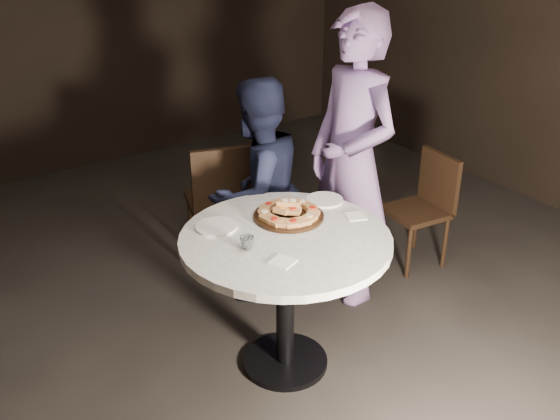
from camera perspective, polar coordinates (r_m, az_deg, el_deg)
name	(u,v)px	position (r m, az deg, el deg)	size (l,w,h in m)	color
floor	(288,345)	(3.81, 0.76, -12.20)	(7.00, 7.00, 0.00)	black
table	(285,262)	(3.29, 0.50, -4.76)	(1.40, 1.40, 0.83)	black
serving_board	(289,216)	(3.40, 0.79, -0.55)	(0.39, 0.39, 0.02)	black
focaccia_pile	(289,210)	(3.38, 0.79, -0.04)	(0.34, 0.34, 0.09)	#AE7643
plate_left	(216,227)	(3.31, -5.84, -1.51)	(0.22, 0.22, 0.01)	white
plate_right	(325,200)	(3.60, 4.10, 0.94)	(0.21, 0.21, 0.01)	white
water_glass	(247,243)	(3.09, -3.03, -3.01)	(0.07, 0.07, 0.07)	silver
napkin_near	(282,262)	(2.98, 0.23, -4.75)	(0.11, 0.11, 0.01)	white
napkin_far	(356,216)	(3.44, 6.94, -0.55)	(0.10, 0.10, 0.01)	white
chair_far	(222,198)	(4.31, -5.28, 1.14)	(0.57, 0.58, 0.95)	black
chair_right	(425,201)	(4.54, 13.15, 0.77)	(0.44, 0.42, 0.81)	black
diner_navy	(257,192)	(3.94, -2.14, 1.65)	(0.71, 0.55, 1.46)	black
diner_teal	(352,161)	(3.90, 6.60, 4.48)	(0.68, 0.45, 1.87)	slate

